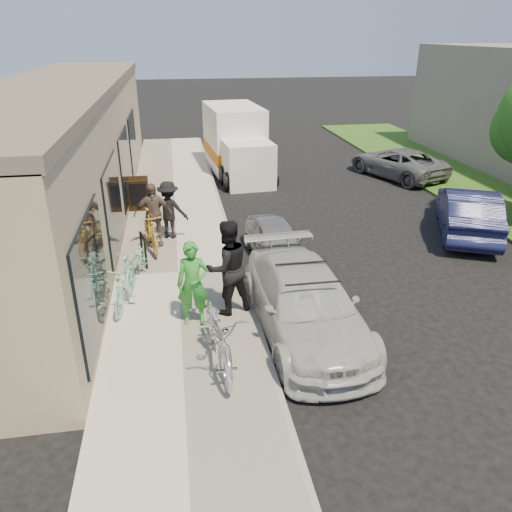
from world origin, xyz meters
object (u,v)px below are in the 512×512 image
sedan_silver (275,241)px  far_car_gray (397,163)px  far_car_blue (468,212)px  man_standing (227,267)px  cruiser_bike_b (136,262)px  bystander_b (153,215)px  cruiser_bike_a (124,283)px  bystander_a (169,210)px  cruiser_bike_c (150,230)px  moving_truck (236,144)px  sandwich_board (138,194)px  woman_rider (193,284)px  tandem_bike (219,334)px  sedan_white (305,303)px  bike_rack (143,247)px

sedan_silver → far_car_gray: bearing=44.5°
far_car_blue → man_standing: size_ratio=2.07×
cruiser_bike_b → bystander_b: 2.15m
cruiser_bike_a → cruiser_bike_b: (0.18, 1.23, -0.10)m
sedan_silver → bystander_a: 3.24m
cruiser_bike_a → bystander_b: bystander_b is taller
cruiser_bike_c → bystander_b: 0.47m
bystander_b → moving_truck: bearing=63.2°
far_car_gray → sandwich_board: bearing=-4.7°
woman_rider → cruiser_bike_c: size_ratio=0.95×
bystander_b → far_car_gray: bearing=27.7°
moving_truck → tandem_bike: 13.84m
man_standing → bystander_a: man_standing is taller
bystander_a → cruiser_bike_a: bearing=92.2°
tandem_bike → sedan_white: bearing=23.2°
sedan_white → moving_truck: size_ratio=0.82×
bystander_a → bystander_b: size_ratio=0.94×
cruiser_bike_a → bystander_b: 3.37m
sedan_silver → moving_truck: bearing=85.9°
sandwich_board → sedan_white: bearing=-65.8°
sedan_silver → bystander_b: 3.42m
far_car_gray → tandem_bike: bearing=32.9°
man_standing → far_car_blue: bearing=-175.2°
bike_rack → sedan_silver: size_ratio=0.26×
cruiser_bike_c → bystander_b: (0.09, 0.32, 0.33)m
cruiser_bike_a → cruiser_bike_b: 1.25m
far_car_gray → bystander_a: bystander_a is taller
sedan_silver → far_car_gray: (6.63, 7.30, 0.08)m
bike_rack → cruiser_bike_a: bearing=-98.8°
woman_rider → man_standing: man_standing is taller
far_car_blue → sedan_white: bearing=60.3°
bike_rack → woman_rider: woman_rider is taller
sedan_white → far_car_blue: size_ratio=1.11×
tandem_bike → bystander_b: bystander_b is taller
woman_rider → bystander_a: size_ratio=1.06×
cruiser_bike_b → cruiser_bike_c: size_ratio=0.88×
sedan_white → sedan_silver: size_ratio=1.52×
man_standing → cruiser_bike_c: man_standing is taller
cruiser_bike_a → bystander_a: bystander_a is taller
sedan_silver → moving_truck: (0.15, 9.15, 0.68)m
bike_rack → sedan_white: size_ratio=0.17×
sedan_silver → tandem_bike: tandem_bike is taller
sandwich_board → far_car_blue: (9.72, -3.35, -0.01)m
sandwich_board → far_car_gray: 10.81m
far_car_gray → man_standing: 12.97m
woman_rider → cruiser_bike_b: woman_rider is taller
moving_truck → man_standing: size_ratio=2.80×
sandwich_board → tandem_bike: bearing=-78.9°
sandwich_board → man_standing: 7.30m
woman_rider → moving_truck: bearing=85.9°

